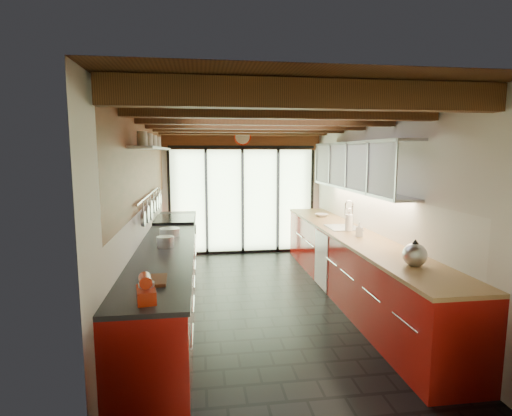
% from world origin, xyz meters
% --- Properties ---
extents(ground, '(5.50, 5.50, 0.00)m').
position_xyz_m(ground, '(0.00, 0.00, 0.00)').
color(ground, black).
rests_on(ground, ground).
extents(room_shell, '(5.50, 5.50, 5.50)m').
position_xyz_m(room_shell, '(0.00, 0.00, 1.65)').
color(room_shell, silver).
rests_on(room_shell, ground).
extents(ceiling_beams, '(3.14, 5.06, 4.90)m').
position_xyz_m(ceiling_beams, '(-0.00, 0.38, 2.46)').
color(ceiling_beams, '#593316').
rests_on(ceiling_beams, ground).
extents(glass_door, '(2.95, 0.10, 2.90)m').
position_xyz_m(glass_door, '(0.00, 2.69, 1.66)').
color(glass_door, '#C6EAAD').
rests_on(glass_door, ground).
extents(left_counter, '(0.68, 5.00, 0.92)m').
position_xyz_m(left_counter, '(-1.28, 0.00, 0.46)').
color(left_counter, '#9B130D').
rests_on(left_counter, ground).
extents(range_stove, '(0.66, 0.90, 0.97)m').
position_xyz_m(range_stove, '(-1.28, 1.45, 0.47)').
color(range_stove, silver).
rests_on(range_stove, ground).
extents(right_counter, '(0.68, 5.00, 0.92)m').
position_xyz_m(right_counter, '(1.27, 0.00, 0.46)').
color(right_counter, '#9B130D').
rests_on(right_counter, ground).
extents(sink_assembly, '(0.45, 0.52, 0.43)m').
position_xyz_m(sink_assembly, '(1.29, 0.40, 0.96)').
color(sink_assembly, silver).
rests_on(sink_assembly, right_counter).
extents(upper_cabinets_right, '(0.34, 3.00, 3.00)m').
position_xyz_m(upper_cabinets_right, '(1.43, 0.30, 1.85)').
color(upper_cabinets_right, silver).
rests_on(upper_cabinets_right, ground).
extents(left_wall_fixtures, '(0.28, 2.60, 0.96)m').
position_xyz_m(left_wall_fixtures, '(-1.47, 0.29, 1.78)').
color(left_wall_fixtures, silver).
rests_on(left_wall_fixtures, ground).
extents(stand_mixer, '(0.18, 0.26, 0.22)m').
position_xyz_m(stand_mixer, '(-1.27, -2.24, 1.01)').
color(stand_mixer, red).
rests_on(stand_mixer, left_counter).
extents(pot_large, '(0.22, 0.22, 0.13)m').
position_xyz_m(pot_large, '(-1.27, -0.47, 0.99)').
color(pot_large, silver).
rests_on(pot_large, left_counter).
extents(pot_small, '(0.33, 0.33, 0.10)m').
position_xyz_m(pot_small, '(-1.27, 0.19, 0.97)').
color(pot_small, silver).
rests_on(pot_small, left_counter).
extents(cutting_board, '(0.24, 0.33, 0.03)m').
position_xyz_m(cutting_board, '(-1.27, -1.79, 0.93)').
color(cutting_board, brown).
rests_on(cutting_board, left_counter).
extents(kettle, '(0.31, 0.33, 0.28)m').
position_xyz_m(kettle, '(1.27, -1.63, 1.04)').
color(kettle, silver).
rests_on(kettle, right_counter).
extents(paper_towel, '(0.12, 0.12, 0.29)m').
position_xyz_m(paper_towel, '(1.27, 0.17, 1.04)').
color(paper_towel, white).
rests_on(paper_towel, right_counter).
extents(soap_bottle, '(0.12, 0.12, 0.20)m').
position_xyz_m(soap_bottle, '(1.27, -0.22, 1.02)').
color(soap_bottle, silver).
rests_on(soap_bottle, right_counter).
extents(bowl, '(0.27, 0.27, 0.05)m').
position_xyz_m(bowl, '(1.27, 1.48, 0.95)').
color(bowl, silver).
rests_on(bowl, right_counter).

